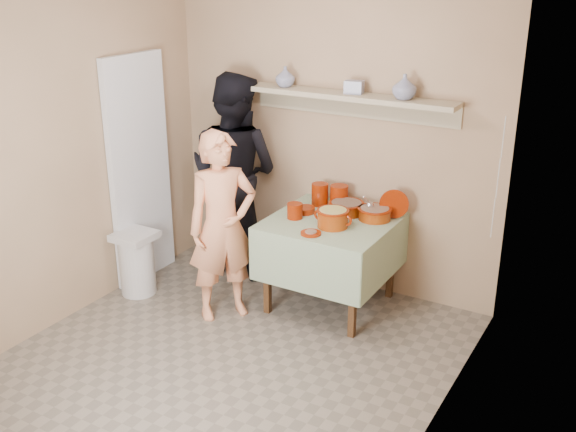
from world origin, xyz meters
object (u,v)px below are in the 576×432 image
Objects in this scene: serving_table at (331,234)px; trash_bin at (137,263)px; cazuela_rice at (333,217)px; person_cook at (223,227)px; person_helper at (234,174)px.

trash_bin is at bearing -157.31° from serving_table.
serving_table is 0.25m from cazuela_rice.
person_cook is 1.58× the size of serving_table.
person_cook reaches higher than serving_table.
cazuela_rice is at bearing 17.62° from trash_bin.
person_helper reaches higher than person_cook.
cazuela_rice reaches higher than trash_bin.
person_cook is 0.89m from serving_table.
person_cook is 4.64× the size of cazuela_rice.
person_helper is 1.16m from trash_bin.
person_helper is 1.88× the size of serving_table.
person_helper is (-0.44, 0.80, 0.15)m from person_cook.
trash_bin is (-1.61, -0.51, -0.56)m from cazuela_rice.
serving_table is at bearing -12.30° from person_cook.
person_cook is at bearing 117.02° from person_helper.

